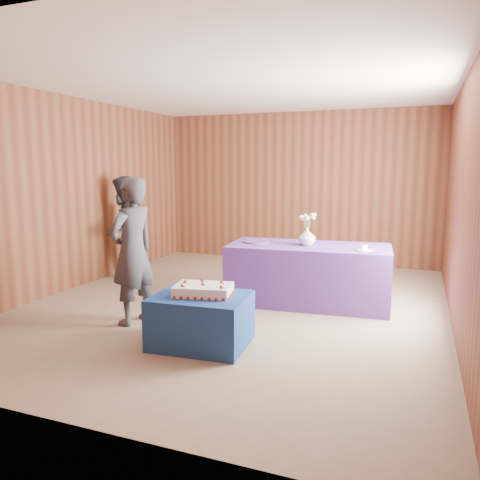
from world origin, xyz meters
The scene contains 13 objects.
ground centered at (0.00, 0.00, 0.00)m, with size 6.00×6.00×0.00m, color gray.
room_shell centered at (0.00, 0.00, 1.80)m, with size 5.04×6.04×2.72m.
cake_table centered at (0.17, -1.39, 0.25)m, with size 0.90×0.70×0.50m, color navy.
serving_table centered at (0.82, 0.40, 0.38)m, with size 2.00×0.90×0.75m, color #643797.
sheet_cake centered at (0.19, -1.35, 0.55)m, with size 0.63×0.49×0.13m.
vase centered at (0.80, 0.40, 0.86)m, with size 0.21×0.21×0.22m, color silver.
flower_spray centered at (0.80, 0.40, 1.11)m, with size 0.21×0.22×0.17m.
platter centered at (0.14, 0.38, 0.76)m, with size 0.35×0.35×0.02m, color #5D4D9B.
plate centered at (1.51, 0.27, 0.76)m, with size 0.19×0.19×0.01m, color white.
cake_slice centered at (1.51, 0.27, 0.79)m, with size 0.08×0.08×0.08m.
knife centered at (1.57, 0.14, 0.75)m, with size 0.26×0.02×0.00m, color #B5B4B9.
guest_left centered at (-0.81, -1.05, 0.81)m, with size 0.59×0.39×1.62m, color #3A3B44.
guest_right centered at (-2.10, 0.65, 0.79)m, with size 0.77×0.60×1.59m, color #2F3038.
Camera 1 is at (2.10, -5.33, 1.73)m, focal length 35.00 mm.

